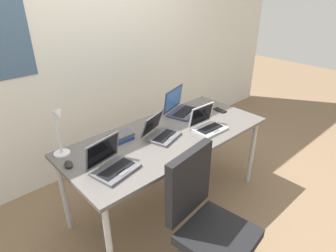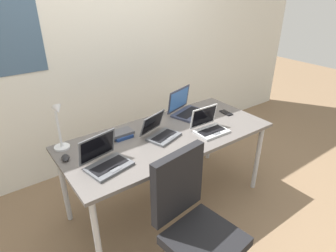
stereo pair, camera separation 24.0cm
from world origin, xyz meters
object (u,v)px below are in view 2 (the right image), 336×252
Objects in this scene: laptop_by_keyboard at (160,132)px; laptop_far_corner at (106,160)px; computer_mouse at (65,158)px; laptop_mid_desk at (186,109)px; book_stack at (121,134)px; office_chair at (195,236)px; cell_phone at (226,113)px; laptop_near_lamp at (209,127)px; desk_lamp at (59,127)px.

laptop_far_corner is (-0.55, -0.12, 0.00)m from laptop_by_keyboard.
laptop_mid_desk is at bearing 19.54° from computer_mouse.
book_stack is at bearing 22.63° from computer_mouse.
laptop_far_corner is 0.43m from book_stack.
office_chair is (0.52, -0.86, -0.36)m from computer_mouse.
book_stack is (-1.06, 0.19, 0.02)m from cell_phone.
laptop_near_lamp is at bearing -151.11° from cell_phone.
laptop_near_lamp is 2.93× the size of computer_mouse.
office_chair is at bearing -44.65° from computer_mouse.
desk_lamp is 1.24m from office_chair.
office_chair is (-0.63, -0.57, -0.38)m from laptop_near_lamp.
laptop_near_lamp is at bearing -2.88° from laptop_far_corner.
laptop_mid_desk is at bearing 3.11° from book_stack.
desk_lamp reaches higher than office_chair.
laptop_by_keyboard is 2.40× the size of cell_phone.
computer_mouse is at bearing -171.71° from book_stack.
cell_phone is 0.14× the size of office_chair.
laptop_mid_desk is 0.40m from cell_phone.
office_chair reaches higher than laptop_far_corner.
laptop_mid_desk reaches higher than laptop_far_corner.
laptop_mid_desk reaches higher than office_chair.
laptop_near_lamp is 0.94m from office_chair.
office_chair is at bearing -125.98° from laptop_mid_desk.
desk_lamp reaches higher than computer_mouse.
desk_lamp is 1.04× the size of laptop_mid_desk.
book_stack is (0.49, 0.07, 0.01)m from computer_mouse.
desk_lamp reaches higher than book_stack.
book_stack is 0.21× the size of office_chair.
desk_lamp reaches higher than cell_phone.
laptop_mid_desk is 1.38× the size of laptop_near_lamp.
desk_lamp is at bearing 170.94° from book_stack.
laptop_near_lamp is at bearing 0.07° from computer_mouse.
desk_lamp reaches higher than laptop_by_keyboard.
book_stack is (-0.73, -0.04, -0.02)m from laptop_mid_desk.
laptop_by_keyboard is 0.77m from computer_mouse.
book_stack is at bearing 47.72° from laptop_far_corner.
computer_mouse is at bearing -102.62° from desk_lamp.
computer_mouse is 0.71× the size of cell_phone.
desk_lamp reaches higher than laptop_far_corner.
laptop_mid_desk is 1.27m from office_chair.
desk_lamp is 2.00× the size of book_stack.
computer_mouse is at bearing 129.94° from laptop_far_corner.
cell_phone is (1.35, 0.13, -0.04)m from laptop_far_corner.
laptop_by_keyboard is 0.43m from laptop_near_lamp.
laptop_near_lamp reaches higher than computer_mouse.
laptop_mid_desk reaches higher than book_stack.
desk_lamp is 0.45m from laptop_far_corner.
laptop_mid_desk is 2.84× the size of cell_phone.
cell_phone is at bearing 9.99° from computer_mouse.
laptop_by_keyboard reaches higher than cell_phone.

